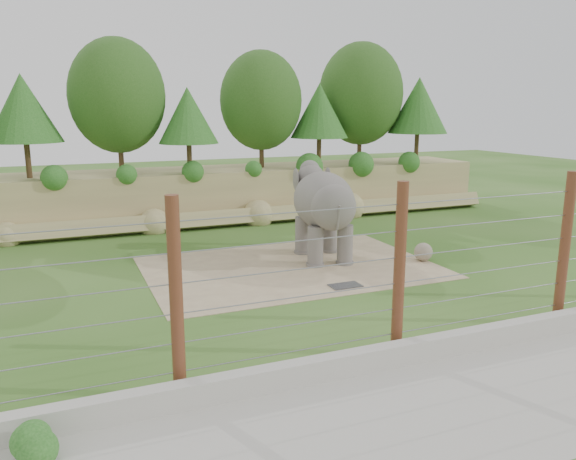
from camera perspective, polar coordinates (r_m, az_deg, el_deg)
name	(u,v)px	position (r m, az deg, el deg)	size (l,w,h in m)	color
ground	(313,294)	(17.14, 2.58, -6.56)	(90.00, 90.00, 0.00)	#2B5C16
back_embankment	(217,140)	(28.40, -7.27, 9.07)	(30.00, 5.52, 8.77)	#998A5D
dirt_patch	(290,267)	(19.95, 0.23, -3.77)	(10.00, 7.00, 0.02)	tan
drain_grate	(345,285)	(17.94, 5.84, -5.63)	(1.00, 0.60, 0.03)	#262628
elephant	(323,214)	(20.69, 3.61, 1.63)	(1.81, 4.22, 3.42)	slate
stone_ball	(423,252)	(21.21, 13.58, -2.18)	(0.67, 0.67, 0.67)	gray
retaining_wall	(409,352)	(13.02, 12.16, -12.00)	(26.00, 0.35, 0.50)	#BBB8AC
walkway	(469,405)	(11.73, 17.87, -16.56)	(26.00, 4.00, 0.01)	#BBB8AC
barrier_fence	(399,270)	(12.80, 11.25, -4.03)	(20.26, 0.26, 4.00)	#5B2F1B
walkway_shrub	(36,444)	(10.31, -24.27, -19.22)	(0.68, 0.68, 0.68)	#205B19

